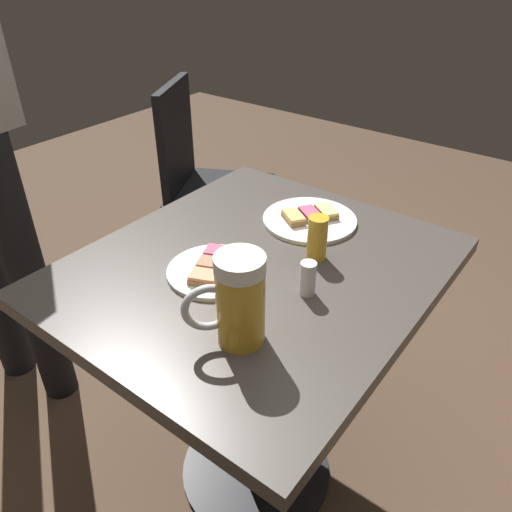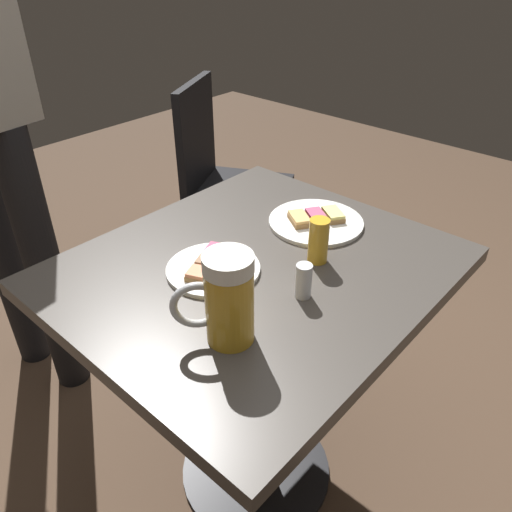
# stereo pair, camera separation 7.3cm
# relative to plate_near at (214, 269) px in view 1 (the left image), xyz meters

# --- Properties ---
(ground_plane) EXTENTS (6.00, 6.00, 0.00)m
(ground_plane) POSITION_rel_plate_near_xyz_m (0.08, -0.05, -0.76)
(ground_plane) COLOR #4C3828
(cafe_table) EXTENTS (0.82, 0.72, 0.75)m
(cafe_table) POSITION_rel_plate_near_xyz_m (0.08, -0.05, -0.17)
(cafe_table) COLOR black
(cafe_table) RESTS_ON ground_plane
(plate_near) EXTENTS (0.20, 0.20, 0.03)m
(plate_near) POSITION_rel_plate_near_xyz_m (0.00, 0.00, 0.00)
(plate_near) COLOR white
(plate_near) RESTS_ON cafe_table
(plate_far) EXTENTS (0.24, 0.24, 0.03)m
(plate_far) POSITION_rel_plate_near_xyz_m (0.32, -0.04, -0.00)
(plate_far) COLOR white
(plate_far) RESTS_ON cafe_table
(beer_mug) EXTENTS (0.13, 0.12, 0.18)m
(beer_mug) POSITION_rel_plate_near_xyz_m (-0.13, -0.17, 0.08)
(beer_mug) COLOR gold
(beer_mug) RESTS_ON cafe_table
(beer_glass_small) EXTENTS (0.04, 0.04, 0.10)m
(beer_glass_small) POSITION_rel_plate_near_xyz_m (0.18, -0.14, 0.04)
(beer_glass_small) COLOR gold
(beer_glass_small) RESTS_ON cafe_table
(salt_shaker) EXTENTS (0.03, 0.03, 0.07)m
(salt_shaker) POSITION_rel_plate_near_xyz_m (0.06, -0.20, 0.03)
(salt_shaker) COLOR silver
(salt_shaker) RESTS_ON cafe_table
(cafe_chair) EXTENTS (0.51, 0.51, 0.91)m
(cafe_chair) POSITION_rel_plate_near_xyz_m (0.69, 0.67, -0.23)
(cafe_chair) COLOR black
(cafe_chair) RESTS_ON ground_plane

